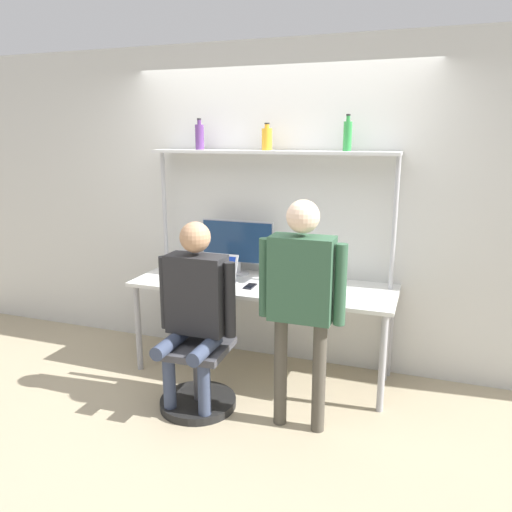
{
  "coord_description": "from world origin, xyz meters",
  "views": [
    {
      "loc": [
        1.25,
        -3.29,
        1.95
      ],
      "look_at": [
        0.11,
        -0.1,
        1.13
      ],
      "focal_mm": 35.0,
      "sensor_mm": 36.0,
      "label": 1
    }
  ],
  "objects_px": {
    "bottle_green": "(348,135)",
    "bottle_purple": "(200,136)",
    "cell_phone": "(250,286)",
    "bottle_amber": "(267,139)",
    "person_standing": "(301,288)",
    "monitor": "(237,244)",
    "laptop": "(217,276)",
    "person_seated": "(195,301)",
    "office_chair": "(199,367)"
  },
  "relations": [
    {
      "from": "bottle_green",
      "to": "bottle_purple",
      "type": "height_order",
      "value": "bottle_green"
    },
    {
      "from": "cell_phone",
      "to": "bottle_amber",
      "type": "distance_m",
      "value": 1.18
    },
    {
      "from": "cell_phone",
      "to": "person_standing",
      "type": "xyz_separation_m",
      "value": [
        0.56,
        -0.57,
        0.21
      ]
    },
    {
      "from": "monitor",
      "to": "person_standing",
      "type": "bearing_deg",
      "value": -48.28
    },
    {
      "from": "person_standing",
      "to": "monitor",
      "type": "bearing_deg",
      "value": 131.72
    },
    {
      "from": "cell_phone",
      "to": "person_standing",
      "type": "bearing_deg",
      "value": -45.24
    },
    {
      "from": "monitor",
      "to": "bottle_amber",
      "type": "relative_size",
      "value": 3.02
    },
    {
      "from": "cell_phone",
      "to": "person_standing",
      "type": "distance_m",
      "value": 0.83
    },
    {
      "from": "bottle_green",
      "to": "monitor",
      "type": "bearing_deg",
      "value": 179.1
    },
    {
      "from": "bottle_amber",
      "to": "laptop",
      "type": "bearing_deg",
      "value": -134.92
    },
    {
      "from": "person_seated",
      "to": "bottle_amber",
      "type": "height_order",
      "value": "bottle_amber"
    },
    {
      "from": "laptop",
      "to": "bottle_amber",
      "type": "xyz_separation_m",
      "value": [
        0.31,
        0.31,
        1.08
      ]
    },
    {
      "from": "office_chair",
      "to": "person_standing",
      "type": "xyz_separation_m",
      "value": [
        0.77,
        -0.05,
        0.7
      ]
    },
    {
      "from": "office_chair",
      "to": "bottle_purple",
      "type": "distance_m",
      "value": 1.88
    },
    {
      "from": "office_chair",
      "to": "person_standing",
      "type": "relative_size",
      "value": 0.6
    },
    {
      "from": "cell_phone",
      "to": "laptop",
      "type": "bearing_deg",
      "value": -179.99
    },
    {
      "from": "cell_phone",
      "to": "bottle_amber",
      "type": "bearing_deg",
      "value": 84.42
    },
    {
      "from": "person_standing",
      "to": "bottle_green",
      "type": "relative_size",
      "value": 5.75
    },
    {
      "from": "laptop",
      "to": "office_chair",
      "type": "xyz_separation_m",
      "value": [
        0.08,
        -0.52,
        -0.55
      ]
    },
    {
      "from": "monitor",
      "to": "cell_phone",
      "type": "relative_size",
      "value": 4.31
    },
    {
      "from": "bottle_green",
      "to": "bottle_amber",
      "type": "xyz_separation_m",
      "value": [
        -0.64,
        0.0,
        -0.02
      ]
    },
    {
      "from": "laptop",
      "to": "bottle_green",
      "type": "distance_m",
      "value": 1.49
    },
    {
      "from": "bottle_purple",
      "to": "bottle_amber",
      "type": "xyz_separation_m",
      "value": [
        0.59,
        -0.0,
        -0.02
      ]
    },
    {
      "from": "monitor",
      "to": "office_chair",
      "type": "distance_m",
      "value": 1.13
    },
    {
      "from": "person_seated",
      "to": "bottle_green",
      "type": "xyz_separation_m",
      "value": [
        0.87,
        0.88,
        1.13
      ]
    },
    {
      "from": "laptop",
      "to": "bottle_green",
      "type": "xyz_separation_m",
      "value": [
        0.95,
        0.31,
        1.11
      ]
    },
    {
      "from": "monitor",
      "to": "person_seated",
      "type": "relative_size",
      "value": 0.47
    },
    {
      "from": "person_standing",
      "to": "bottle_green",
      "type": "height_order",
      "value": "bottle_green"
    },
    {
      "from": "laptop",
      "to": "bottle_amber",
      "type": "height_order",
      "value": "bottle_amber"
    },
    {
      "from": "cell_phone",
      "to": "bottle_amber",
      "type": "xyz_separation_m",
      "value": [
        0.03,
        0.31,
        1.14
      ]
    },
    {
      "from": "person_standing",
      "to": "bottle_amber",
      "type": "height_order",
      "value": "bottle_amber"
    },
    {
      "from": "cell_phone",
      "to": "office_chair",
      "type": "bearing_deg",
      "value": -111.55
    },
    {
      "from": "laptop",
      "to": "office_chair",
      "type": "bearing_deg",
      "value": -81.58
    },
    {
      "from": "cell_phone",
      "to": "person_seated",
      "type": "distance_m",
      "value": 0.6
    },
    {
      "from": "office_chair",
      "to": "person_seated",
      "type": "relative_size",
      "value": 0.68
    },
    {
      "from": "bottle_amber",
      "to": "office_chair",
      "type": "bearing_deg",
      "value": -105.81
    },
    {
      "from": "person_seated",
      "to": "bottle_amber",
      "type": "bearing_deg",
      "value": 75.1
    },
    {
      "from": "person_standing",
      "to": "bottle_amber",
      "type": "distance_m",
      "value": 1.39
    },
    {
      "from": "bottle_green",
      "to": "office_chair",
      "type": "bearing_deg",
      "value": -136.35
    },
    {
      "from": "cell_phone",
      "to": "bottle_green",
      "type": "distance_m",
      "value": 1.38
    },
    {
      "from": "bottle_green",
      "to": "person_seated",
      "type": "bearing_deg",
      "value": -134.73
    },
    {
      "from": "cell_phone",
      "to": "bottle_purple",
      "type": "height_order",
      "value": "bottle_purple"
    },
    {
      "from": "monitor",
      "to": "bottle_green",
      "type": "xyz_separation_m",
      "value": [
        0.91,
        -0.01,
        0.91
      ]
    },
    {
      "from": "monitor",
      "to": "bottle_green",
      "type": "distance_m",
      "value": 1.28
    },
    {
      "from": "bottle_purple",
      "to": "cell_phone",
      "type": "bearing_deg",
      "value": -29.27
    },
    {
      "from": "cell_phone",
      "to": "bottle_green",
      "type": "bearing_deg",
      "value": 25.14
    },
    {
      "from": "monitor",
      "to": "person_seated",
      "type": "distance_m",
      "value": 0.92
    },
    {
      "from": "monitor",
      "to": "bottle_green",
      "type": "relative_size",
      "value": 2.37
    },
    {
      "from": "cell_phone",
      "to": "bottle_green",
      "type": "xyz_separation_m",
      "value": [
        0.67,
        0.31,
        1.16
      ]
    },
    {
      "from": "person_standing",
      "to": "bottle_green",
      "type": "bearing_deg",
      "value": 83.04
    }
  ]
}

